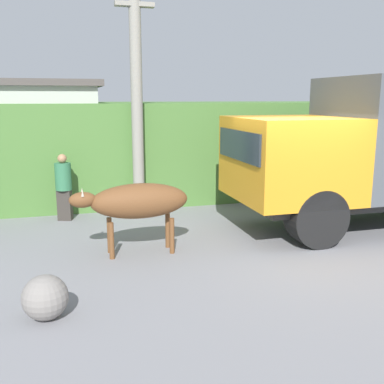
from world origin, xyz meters
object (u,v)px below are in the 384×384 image
(utility_pole, at_px, (137,95))
(roadside_rock, at_px, (45,297))
(pedestrian_on_hill, at_px, (64,185))
(brown_cow, at_px, (137,202))

(utility_pole, relative_size, roadside_rock, 9.41)
(pedestrian_on_hill, xyz_separation_m, roadside_rock, (-0.27, -4.91, -0.54))
(utility_pole, xyz_separation_m, roadside_rock, (-2.04, -5.13, -2.57))
(roadside_rock, bearing_deg, brown_cow, 54.67)
(pedestrian_on_hill, relative_size, utility_pole, 0.28)
(pedestrian_on_hill, distance_m, roadside_rock, 4.94)
(brown_cow, xyz_separation_m, roadside_rock, (-1.54, -2.17, -0.67))
(pedestrian_on_hill, height_order, roadside_rock, pedestrian_on_hill)
(pedestrian_on_hill, bearing_deg, brown_cow, 133.09)
(brown_cow, xyz_separation_m, pedestrian_on_hill, (-1.27, 2.73, -0.13))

